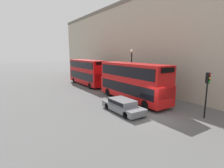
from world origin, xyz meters
TOP-DOWN VIEW (x-y plane):
  - ground_plane at (0.00, 0.00)m, footprint 200.00×200.00m
  - building_facade at (7.00, 0.00)m, footprint 1.10×80.00m
  - bus_leading at (1.60, 5.16)m, footprint 2.59×10.16m
  - bus_second_in_queue at (1.60, 17.46)m, footprint 2.59×10.15m
  - car_dark_sedan at (-1.80, 2.43)m, footprint 1.83×4.75m
  - traffic_light at (3.16, -2.72)m, footprint 0.30×0.36m
  - street_lamp at (3.58, 7.77)m, footprint 0.44×0.44m
  - pedestrian at (4.13, 10.04)m, footprint 0.36×0.36m

SIDE VIEW (x-z plane):
  - ground_plane at x=0.00m, z-range 0.00..0.00m
  - car_dark_sedan at x=-1.80m, z-range 0.05..1.28m
  - pedestrian at x=4.13m, z-range -0.07..1.74m
  - bus_second_in_queue at x=1.60m, z-range 0.23..4.59m
  - bus_leading at x=1.60m, z-range 0.22..4.62m
  - traffic_light at x=3.16m, z-range 0.87..4.82m
  - street_lamp at x=3.58m, z-range 0.74..6.75m
  - building_facade at x=7.00m, z-range 0.30..14.33m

